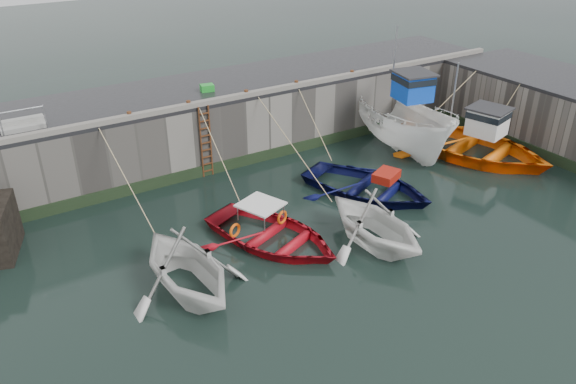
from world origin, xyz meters
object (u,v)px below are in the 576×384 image
bollard_c (246,93)px  bollard_d (296,84)px  ladder (206,142)px  bollard_b (189,104)px  bollard_a (129,115)px  boat_far_white (402,123)px  boat_near_navy (367,193)px  boat_near_white (188,290)px  boat_near_blacktrim (373,243)px  boat_far_orange (471,145)px  boat_near_blue (272,242)px  bollard_e (352,73)px  fish_crate (207,88)px

bollard_c → bollard_d: size_ratio=1.00×
ladder → bollard_b: bearing=146.1°
bollard_c → bollard_a: bearing=180.0°
boat_far_white → bollard_d: boat_far_white is taller
boat_near_navy → bollard_d: size_ratio=19.88×
ladder → bollard_a: bollard_a is taller
boat_near_white → boat_near_navy: 9.08m
bollard_b → bollard_c: same height
bollard_b → bollard_c: bearing=0.0°
boat_near_blacktrim → boat_far_orange: (8.80, 3.48, 0.51)m
boat_near_blue → bollard_c: bearing=46.7°
boat_near_navy → boat_far_orange: (6.60, 0.41, 0.51)m
boat_near_navy → bollard_e: bollard_e is taller
boat_near_blue → boat_far_orange: size_ratio=0.60×
boat_near_blacktrim → boat_far_orange: 9.47m
boat_far_white → bollard_b: (-9.79, 2.44, 2.06)m
bollard_a → bollard_e: (11.00, 0.00, 0.00)m
bollard_a → bollard_e: size_ratio=1.00×
boat_near_blue → boat_far_white: (9.60, 4.00, 1.24)m
bollard_e → bollard_c: bearing=180.0°
bollard_a → bollard_c: bearing=0.0°
boat_near_white → fish_crate: 10.79m
ladder → bollard_d: (4.80, 0.34, 1.71)m
boat_far_white → boat_near_navy: bearing=-135.5°
boat_far_orange → boat_near_white: bearing=173.6°
boat_near_white → boat_far_white: 14.20m
bollard_a → bollard_e: 11.00m
boat_far_orange → bollard_a: (-14.48, 4.91, 2.79)m
boat_near_white → boat_near_blacktrim: (6.64, -0.97, 0.00)m
bollard_a → bollard_c: 5.20m
boat_near_blue → boat_far_white: boat_far_white is taller
bollard_c → boat_near_blacktrim: bearing=-86.7°
boat_near_white → bollard_d: bearing=35.7°
boat_near_white → boat_near_blacktrim: boat_near_white is taller
ladder → boat_near_blue: size_ratio=0.60×
bollard_a → boat_near_white: bearing=-97.3°
boat_near_white → bollard_c: (6.16, 7.42, 3.30)m
boat_near_white → bollard_e: 14.45m
bollard_c → bollard_d: 2.60m
boat_near_blue → bollard_b: bearing=69.7°
ladder → bollard_e: bearing=2.4°
boat_near_white → bollard_c: bearing=45.7°
boat_near_white → boat_near_navy: boat_near_white is taller
fish_crate → bollard_d: bearing=-12.2°
boat_near_blacktrim → bollard_e: bollard_e is taller
bollard_c → boat_far_orange: bearing=-27.9°
boat_near_white → bollard_a: size_ratio=16.66×
ladder → bollard_d: 5.11m
ladder → boat_far_white: 9.53m
boat_near_white → bollard_c: bollard_c is taller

